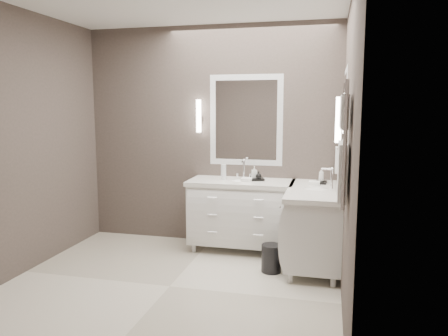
% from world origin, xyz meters
% --- Properties ---
extents(floor, '(3.20, 3.00, 0.01)m').
position_xyz_m(floor, '(0.00, 0.00, -0.01)').
color(floor, silver).
rests_on(floor, ground).
extents(wall_back, '(3.20, 0.01, 2.70)m').
position_xyz_m(wall_back, '(0.00, 1.50, 1.35)').
color(wall_back, '#483E39').
rests_on(wall_back, floor).
extents(wall_front, '(3.20, 0.01, 2.70)m').
position_xyz_m(wall_front, '(0.00, -1.50, 1.35)').
color(wall_front, '#483E39').
rests_on(wall_front, floor).
extents(wall_left, '(0.01, 3.00, 2.70)m').
position_xyz_m(wall_left, '(-1.60, 0.00, 1.35)').
color(wall_left, '#483E39').
rests_on(wall_left, floor).
extents(wall_right, '(0.01, 3.00, 2.70)m').
position_xyz_m(wall_right, '(1.60, 0.00, 1.35)').
color(wall_right, '#483E39').
rests_on(wall_right, floor).
extents(vanity_back, '(1.24, 0.59, 0.97)m').
position_xyz_m(vanity_back, '(0.45, 1.23, 0.49)').
color(vanity_back, white).
rests_on(vanity_back, floor).
extents(vanity_right, '(0.59, 1.24, 0.97)m').
position_xyz_m(vanity_right, '(1.33, 0.90, 0.49)').
color(vanity_right, white).
rests_on(vanity_right, floor).
extents(mirror_back, '(0.90, 0.02, 1.10)m').
position_xyz_m(mirror_back, '(0.45, 1.49, 1.55)').
color(mirror_back, white).
rests_on(mirror_back, wall_back).
extents(mirror_right, '(0.02, 0.90, 1.10)m').
position_xyz_m(mirror_right, '(1.59, 0.80, 1.55)').
color(mirror_right, white).
rests_on(mirror_right, wall_right).
extents(sconce_back, '(0.06, 0.06, 0.40)m').
position_xyz_m(sconce_back, '(-0.13, 1.43, 1.59)').
color(sconce_back, white).
rests_on(sconce_back, wall_back).
extents(sconce_right, '(0.06, 0.06, 0.40)m').
position_xyz_m(sconce_right, '(1.53, 0.22, 1.59)').
color(sconce_right, white).
rests_on(sconce_right, wall_right).
extents(towel_bar_corner, '(0.03, 0.22, 0.30)m').
position_xyz_m(towel_bar_corner, '(1.54, 1.36, 1.12)').
color(towel_bar_corner, white).
rests_on(towel_bar_corner, wall_right).
extents(towel_ladder, '(0.06, 0.58, 0.90)m').
position_xyz_m(towel_ladder, '(1.55, -0.40, 1.39)').
color(towel_ladder, white).
rests_on(towel_ladder, wall_right).
extents(waste_bin, '(0.27, 0.27, 0.29)m').
position_xyz_m(waste_bin, '(0.90, 0.61, 0.15)').
color(waste_bin, black).
rests_on(waste_bin, floor).
extents(amenity_tray_back, '(0.21, 0.18, 0.03)m').
position_xyz_m(amenity_tray_back, '(0.62, 1.27, 0.86)').
color(amenity_tray_back, black).
rests_on(amenity_tray_back, vanity_back).
extents(amenity_tray_right, '(0.13, 0.17, 0.02)m').
position_xyz_m(amenity_tray_right, '(1.37, 1.25, 0.86)').
color(amenity_tray_right, black).
rests_on(amenity_tray_right, vanity_right).
extents(water_bottle, '(0.08, 0.08, 0.18)m').
position_xyz_m(water_bottle, '(0.23, 1.24, 0.94)').
color(water_bottle, silver).
rests_on(water_bottle, vanity_back).
extents(soap_bottle_a, '(0.08, 0.08, 0.14)m').
position_xyz_m(soap_bottle_a, '(0.59, 1.29, 0.95)').
color(soap_bottle_a, white).
rests_on(soap_bottle_a, amenity_tray_back).
extents(soap_bottle_b, '(0.08, 0.08, 0.09)m').
position_xyz_m(soap_bottle_b, '(0.65, 1.24, 0.92)').
color(soap_bottle_b, black).
rests_on(soap_bottle_b, amenity_tray_back).
extents(soap_bottle_c, '(0.06, 0.06, 0.15)m').
position_xyz_m(soap_bottle_c, '(1.37, 1.25, 0.95)').
color(soap_bottle_c, white).
rests_on(soap_bottle_c, amenity_tray_right).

